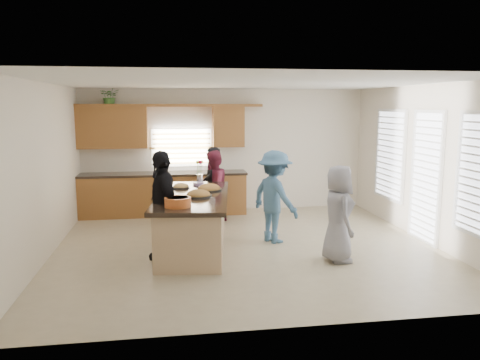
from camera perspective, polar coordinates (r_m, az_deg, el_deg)
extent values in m
plane|color=#BAAD8B|center=(8.20, 0.76, -8.18)|extent=(6.50, 6.50, 0.00)
cube|color=silver|center=(10.85, -1.81, 3.63)|extent=(6.50, 0.02, 2.80)
cube|color=silver|center=(5.00, 6.42, -2.94)|extent=(6.50, 0.02, 2.80)
cube|color=silver|center=(8.03, -22.74, 0.98)|extent=(0.02, 6.00, 2.80)
cube|color=silver|center=(9.01, 21.64, 1.86)|extent=(0.02, 6.00, 2.80)
cube|color=white|center=(7.83, 0.81, 11.77)|extent=(6.50, 6.00, 0.02)
cube|color=brown|center=(10.60, -9.26, -1.80)|extent=(3.65, 0.62, 0.90)
cube|color=black|center=(10.52, -9.33, 0.74)|extent=(3.70, 0.65, 0.05)
cube|color=brown|center=(10.62, -15.30, 6.17)|extent=(1.50, 0.36, 0.90)
cube|color=brown|center=(10.63, -1.44, 6.50)|extent=(0.70, 0.36, 0.90)
cube|color=brown|center=(10.54, -8.43, 8.99)|extent=(4.05, 0.40, 0.06)
cube|color=olive|center=(10.73, -7.11, 3.91)|extent=(1.35, 0.08, 0.85)
cube|color=white|center=(10.13, 17.82, 2.95)|extent=(0.06, 1.10, 1.75)
cube|color=white|center=(8.94, 21.71, 0.35)|extent=(0.06, 0.85, 2.25)
cube|color=tan|center=(8.01, -5.66, -5.36)|extent=(1.32, 2.61, 0.88)
cube|color=black|center=(7.91, -5.71, -2.03)|extent=(1.50, 2.83, 0.07)
cube|color=black|center=(8.12, -5.61, -8.09)|extent=(1.23, 2.52, 0.08)
cylinder|color=black|center=(7.72, -5.09, -1.93)|extent=(0.44, 0.44, 0.02)
ellipsoid|color=#BF803C|center=(7.72, -5.09, -1.80)|extent=(0.39, 0.39, 0.18)
cylinder|color=black|center=(8.27, -3.78, -1.18)|extent=(0.44, 0.44, 0.02)
ellipsoid|color=#BF803C|center=(8.27, -3.78, -1.06)|extent=(0.40, 0.40, 0.18)
cylinder|color=black|center=(8.54, -7.21, -0.90)|extent=(0.31, 0.31, 0.02)
ellipsoid|color=tan|center=(8.54, -7.21, -0.78)|extent=(0.28, 0.28, 0.13)
cylinder|color=#C85B24|center=(6.97, -7.60, -2.68)|extent=(0.39, 0.39, 0.14)
cylinder|color=#EEE6BD|center=(6.96, -7.60, -2.26)|extent=(0.32, 0.32, 0.04)
cylinder|color=white|center=(7.07, -3.34, -2.60)|extent=(0.07, 0.07, 0.11)
cylinder|color=#B18DCE|center=(8.86, -5.06, -0.44)|extent=(0.21, 0.21, 0.04)
cylinder|color=silver|center=(9.08, -4.93, 0.18)|extent=(0.13, 0.13, 0.16)
imported|color=#41732E|center=(10.61, -15.57, 9.81)|extent=(0.43, 0.38, 0.45)
imported|color=black|center=(9.87, -3.46, -0.53)|extent=(0.45, 0.62, 1.57)
imported|color=maroon|center=(9.66, -3.28, -0.89)|extent=(0.86, 0.93, 1.52)
imported|color=black|center=(7.39, -9.45, -3.20)|extent=(0.70, 1.11, 1.75)
imported|color=#385D7B|center=(8.35, 4.25, -2.04)|extent=(1.05, 1.23, 1.65)
imported|color=gray|center=(7.47, 11.89, -4.04)|extent=(0.49, 0.75, 1.52)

